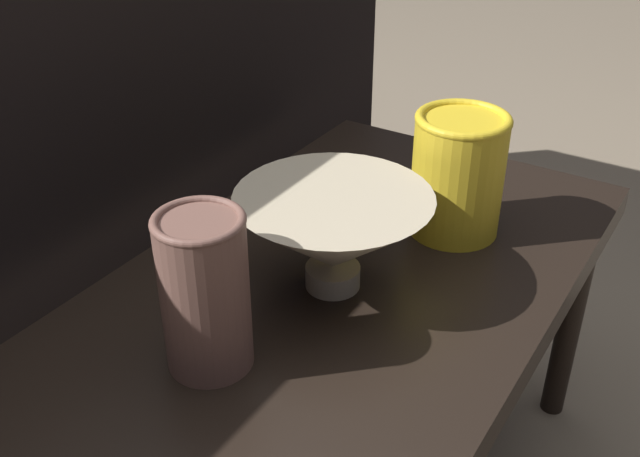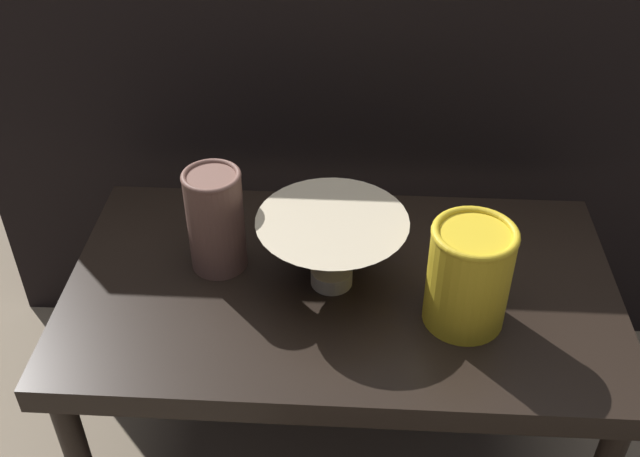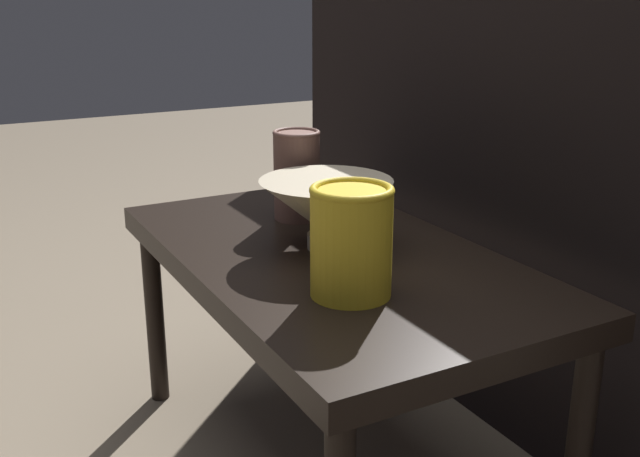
{
  "view_description": "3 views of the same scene",
  "coord_description": "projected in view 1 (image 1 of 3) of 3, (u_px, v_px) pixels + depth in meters",
  "views": [
    {
      "loc": [
        -0.6,
        -0.35,
        0.89
      ],
      "look_at": [
        -0.05,
        -0.01,
        0.5
      ],
      "focal_mm": 42.0,
      "sensor_mm": 36.0,
      "label": 1
    },
    {
      "loc": [
        0.02,
        -0.82,
        1.14
      ],
      "look_at": [
        -0.03,
        0.01,
        0.49
      ],
      "focal_mm": 42.0,
      "sensor_mm": 36.0,
      "label": 2
    },
    {
      "loc": [
        0.99,
        -0.56,
        0.81
      ],
      "look_at": [
        0.02,
        -0.03,
        0.45
      ],
      "focal_mm": 42.0,
      "sensor_mm": 36.0,
      "label": 3
    }
  ],
  "objects": [
    {
      "name": "table",
      "position": [
        339.0,
        309.0,
        0.87
      ],
      "size": [
        0.81,
        0.46,
        0.4
      ],
      "color": "black",
      "rests_on": "ground_plane"
    },
    {
      "name": "vase_textured_left",
      "position": [
        205.0,
        291.0,
        0.69
      ],
      "size": [
        0.09,
        0.09,
        0.16
      ],
      "color": "brown",
      "rests_on": "table"
    },
    {
      "name": "bowl",
      "position": [
        336.0,
        234.0,
        0.8
      ],
      "size": [
        0.21,
        0.21,
        0.11
      ],
      "color": "#C1B293",
      "rests_on": "table"
    },
    {
      "name": "couch_backdrop",
      "position": [
        0.0,
        142.0,
        1.1
      ],
      "size": [
        1.38,
        0.5,
        0.86
      ],
      "color": "black",
      "rests_on": "ground_plane"
    },
    {
      "name": "vase_colorful_right",
      "position": [
        458.0,
        172.0,
        0.9
      ],
      "size": [
        0.11,
        0.11,
        0.15
      ],
      "color": "gold",
      "rests_on": "table"
    }
  ]
}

